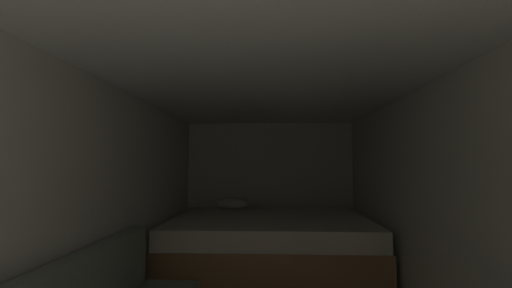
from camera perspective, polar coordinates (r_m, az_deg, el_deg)
The scene contains 5 objects.
wall_back at distance 5.30m, azimuth 2.29°, elevation -7.14°, with size 2.57×0.05×1.96m, color silver.
wall_left at distance 2.82m, azimuth -24.94°, elevation -10.15°, with size 0.05×5.54×1.96m, color silver.
wall_right at distance 2.80m, azimuth 29.22°, elevation -10.09°, with size 0.05×5.54×1.96m, color silver.
ceiling_slab at distance 2.58m, azimuth 2.00°, elevation 11.34°, with size 2.57×5.54×0.05m, color white.
bed at distance 4.39m, azimuth 2.21°, elevation -16.27°, with size 2.35×1.88×0.84m.
Camera 1 is at (0.02, -0.51, 1.33)m, focal length 24.51 mm.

